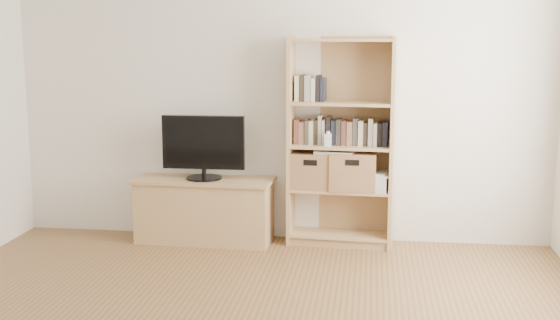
% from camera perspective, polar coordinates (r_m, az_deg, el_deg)
% --- Properties ---
extents(back_wall, '(4.50, 0.02, 2.60)m').
position_cam_1_polar(back_wall, '(5.88, 0.01, 6.04)').
color(back_wall, white).
rests_on(back_wall, floor).
extents(tv_stand, '(1.13, 0.46, 0.51)m').
position_cam_1_polar(tv_stand, '(5.95, -6.13, -4.17)').
color(tv_stand, tan).
rests_on(tv_stand, floor).
extents(bookshelf, '(0.87, 0.36, 1.71)m').
position_cam_1_polar(bookshelf, '(5.73, 4.98, 1.42)').
color(bookshelf, tan).
rests_on(bookshelf, floor).
extents(television, '(0.69, 0.06, 0.54)m').
position_cam_1_polar(television, '(5.84, -6.23, 1.05)').
color(television, black).
rests_on(television, tv_stand).
extents(books_row_mid, '(0.85, 0.24, 0.22)m').
position_cam_1_polar(books_row_mid, '(5.73, 5.02, 2.37)').
color(books_row_mid, brown).
rests_on(books_row_mid, bookshelf).
extents(books_row_upper, '(0.36, 0.16, 0.18)m').
position_cam_1_polar(books_row_upper, '(5.72, 3.17, 5.71)').
color(books_row_upper, brown).
rests_on(books_row_upper, bookshelf).
extents(baby_monitor, '(0.06, 0.04, 0.10)m').
position_cam_1_polar(baby_monitor, '(5.64, 3.92, 1.63)').
color(baby_monitor, white).
rests_on(baby_monitor, bookshelf).
extents(basket_left, '(0.37, 0.32, 0.29)m').
position_cam_1_polar(basket_left, '(5.79, 2.70, -0.81)').
color(basket_left, olive).
rests_on(basket_left, bookshelf).
extents(basket_right, '(0.38, 0.32, 0.31)m').
position_cam_1_polar(basket_right, '(5.75, 5.98, -0.86)').
color(basket_right, olive).
rests_on(basket_right, bookshelf).
extents(laptop, '(0.34, 0.26, 0.02)m').
position_cam_1_polar(laptop, '(5.73, 4.50, 0.66)').
color(laptop, white).
rests_on(laptop, basket_left).
extents(magazine_stack, '(0.22, 0.29, 0.13)m').
position_cam_1_polar(magazine_stack, '(5.76, 7.84, -1.80)').
color(magazine_stack, beige).
rests_on(magazine_stack, bookshelf).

